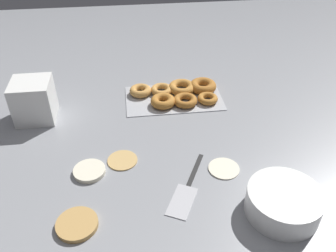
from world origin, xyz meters
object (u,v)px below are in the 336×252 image
(donut_tray, at_px, (178,93))
(container_stack, at_px, (34,100))
(pancake_0, at_px, (89,171))
(pancake_2, at_px, (77,224))
(batter_bowl, at_px, (283,202))
(pancake_1, at_px, (122,160))
(pancake_3, at_px, (224,168))
(spatula, at_px, (185,194))

(donut_tray, height_order, container_stack, container_stack)
(pancake_0, height_order, pancake_2, same)
(batter_bowl, bearing_deg, donut_tray, -72.53)
(pancake_2, bearing_deg, batter_bowl, 178.01)
(pancake_1, distance_m, pancake_2, 0.27)
(pancake_0, xyz_separation_m, pancake_2, (0.02, 0.20, 0.00))
(batter_bowl, height_order, container_stack, container_stack)
(pancake_0, height_order, pancake_3, pancake_0)
(pancake_0, relative_size, container_stack, 0.65)
(pancake_0, bearing_deg, pancake_1, -157.63)
(pancake_0, distance_m, pancake_1, 0.11)
(pancake_2, height_order, pancake_3, pancake_2)
(pancake_2, xyz_separation_m, spatula, (-0.30, -0.07, -0.00))
(pancake_0, height_order, container_stack, container_stack)
(pancake_0, distance_m, batter_bowl, 0.56)
(donut_tray, distance_m, batter_bowl, 0.64)
(donut_tray, distance_m, container_stack, 0.54)
(pancake_1, height_order, donut_tray, donut_tray)
(pancake_3, relative_size, batter_bowl, 0.48)
(pancake_1, distance_m, donut_tray, 0.42)
(pancake_2, height_order, donut_tray, donut_tray)
(batter_bowl, bearing_deg, pancake_3, -57.98)
(pancake_3, bearing_deg, pancake_0, -4.85)
(pancake_0, bearing_deg, container_stack, -57.35)
(pancake_1, distance_m, spatula, 0.24)
(pancake_1, relative_size, donut_tray, 0.25)
(spatula, bearing_deg, pancake_3, 149.25)
(pancake_2, relative_size, batter_bowl, 0.55)
(donut_tray, relative_size, container_stack, 2.54)
(container_stack, bearing_deg, batter_bowl, 143.75)
(donut_tray, bearing_deg, container_stack, 8.08)
(pancake_2, bearing_deg, donut_tray, -120.91)
(pancake_2, distance_m, batter_bowl, 0.54)
(pancake_3, bearing_deg, batter_bowl, 122.02)
(batter_bowl, bearing_deg, spatula, -20.57)
(pancake_1, xyz_separation_m, pancake_3, (-0.31, 0.08, -0.00))
(pancake_2, relative_size, spatula, 0.43)
(batter_bowl, relative_size, spatula, 0.78)
(pancake_0, relative_size, batter_bowl, 0.49)
(spatula, bearing_deg, pancake_2, -49.47)
(pancake_1, height_order, pancake_2, pancake_2)
(pancake_2, bearing_deg, pancake_0, -96.27)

